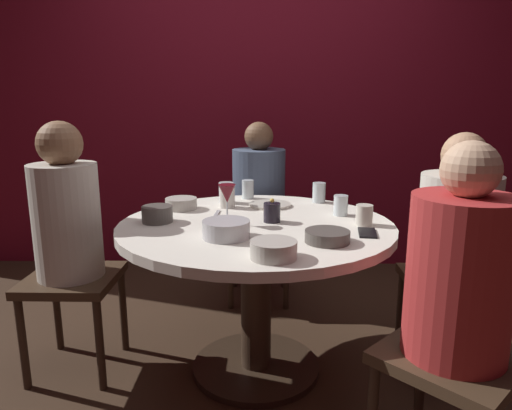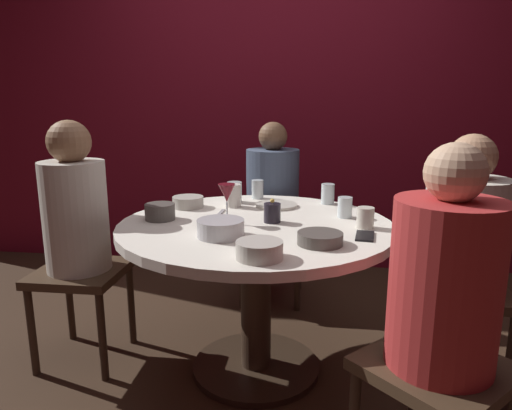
{
  "view_description": "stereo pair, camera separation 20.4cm",
  "coord_description": "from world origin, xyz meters",
  "px_view_note": "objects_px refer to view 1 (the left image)",
  "views": [
    {
      "loc": [
        0.04,
        -1.99,
        1.26
      ],
      "look_at": [
        0.0,
        0.0,
        0.81
      ],
      "focal_mm": 32.51,
      "sensor_mm": 36.0,
      "label": 1
    },
    {
      "loc": [
        0.24,
        -1.97,
        1.26
      ],
      "look_at": [
        0.0,
        0.0,
        0.81
      ],
      "focal_mm": 32.51,
      "sensor_mm": 36.0,
      "label": 2
    }
  ],
  "objects_px": {
    "bowl_salad_center": "(327,236)",
    "bowl_sauce_side": "(274,249)",
    "wine_glass": "(227,195)",
    "cup_center_front": "(364,215)",
    "dining_table": "(256,258)",
    "bowl_rice_portion": "(181,204)",
    "cup_by_right_diner": "(319,193)",
    "cup_near_candle": "(341,205)",
    "cup_far_edge": "(248,189)",
    "seated_diner_front_right": "(459,283)",
    "cell_phone": "(367,233)",
    "cup_beside_wine": "(226,193)",
    "bowl_small_white": "(157,214)",
    "dinner_plate": "(270,205)",
    "seated_diner_back": "(259,192)",
    "cup_by_left_diner": "(227,196)",
    "seated_diner_left": "(67,222)",
    "candle_holder": "(272,212)",
    "bowl_serving_large": "(226,229)",
    "seated_diner_right": "(457,229)"
  },
  "relations": [
    {
      "from": "bowl_salad_center",
      "to": "bowl_sauce_side",
      "type": "height_order",
      "value": "bowl_sauce_side"
    },
    {
      "from": "wine_glass",
      "to": "bowl_salad_center",
      "type": "relative_size",
      "value": 1.02
    },
    {
      "from": "cup_center_front",
      "to": "wine_glass",
      "type": "bearing_deg",
      "value": 179.68
    },
    {
      "from": "dining_table",
      "to": "bowl_rice_portion",
      "type": "height_order",
      "value": "bowl_rice_portion"
    },
    {
      "from": "cup_by_right_diner",
      "to": "cup_center_front",
      "type": "xyz_separation_m",
      "value": [
        0.15,
        -0.46,
        -0.01
      ]
    },
    {
      "from": "cup_near_candle",
      "to": "cup_center_front",
      "type": "xyz_separation_m",
      "value": [
        0.07,
        -0.17,
        -0.0
      ]
    },
    {
      "from": "cup_far_edge",
      "to": "dining_table",
      "type": "bearing_deg",
      "value": -83.84
    },
    {
      "from": "seated_diner_front_right",
      "to": "bowl_rice_portion",
      "type": "height_order",
      "value": "seated_diner_front_right"
    },
    {
      "from": "cell_phone",
      "to": "cup_beside_wine",
      "type": "height_order",
      "value": "cup_beside_wine"
    },
    {
      "from": "bowl_small_white",
      "to": "bowl_rice_portion",
      "type": "height_order",
      "value": "bowl_small_white"
    },
    {
      "from": "dinner_plate",
      "to": "bowl_rice_portion",
      "type": "height_order",
      "value": "bowl_rice_portion"
    },
    {
      "from": "seated_diner_back",
      "to": "cup_by_left_diner",
      "type": "relative_size",
      "value": 9.72
    },
    {
      "from": "dining_table",
      "to": "cup_near_candle",
      "type": "height_order",
      "value": "cup_near_candle"
    },
    {
      "from": "seated_diner_back",
      "to": "bowl_sauce_side",
      "type": "bearing_deg",
      "value": 3.08
    },
    {
      "from": "cup_far_edge",
      "to": "cup_near_candle",
      "type": "bearing_deg",
      "value": -39.64
    },
    {
      "from": "dinner_plate",
      "to": "bowl_small_white",
      "type": "height_order",
      "value": "bowl_small_white"
    },
    {
      "from": "seated_diner_front_right",
      "to": "seated_diner_left",
      "type": "bearing_deg",
      "value": 21.75
    },
    {
      "from": "seated_diner_left",
      "to": "seated_diner_front_right",
      "type": "xyz_separation_m",
      "value": [
        1.49,
        -0.64,
        -0.01
      ]
    },
    {
      "from": "dining_table",
      "to": "cup_by_right_diner",
      "type": "height_order",
      "value": "cup_by_right_diner"
    },
    {
      "from": "bowl_small_white",
      "to": "cup_by_right_diner",
      "type": "height_order",
      "value": "cup_by_right_diner"
    },
    {
      "from": "seated_diner_left",
      "to": "bowl_small_white",
      "type": "relative_size",
      "value": 8.6
    },
    {
      "from": "candle_holder",
      "to": "dining_table",
      "type": "bearing_deg",
      "value": -168.09
    },
    {
      "from": "seated_diner_left",
      "to": "bowl_serving_large",
      "type": "relative_size",
      "value": 6.22
    },
    {
      "from": "cup_by_right_diner",
      "to": "cup_far_edge",
      "type": "xyz_separation_m",
      "value": [
        -0.38,
        0.09,
        -0.0
      ]
    },
    {
      "from": "seated_diner_right",
      "to": "bowl_small_white",
      "type": "distance_m",
      "value": 1.33
    },
    {
      "from": "dining_table",
      "to": "seated_diner_front_right",
      "type": "distance_m",
      "value": 0.92
    },
    {
      "from": "cell_phone",
      "to": "cup_center_front",
      "type": "distance_m",
      "value": 0.14
    },
    {
      "from": "seated_diner_front_right",
      "to": "cup_center_front",
      "type": "xyz_separation_m",
      "value": [
        -0.17,
        0.61,
        0.06
      ]
    },
    {
      "from": "seated_diner_left",
      "to": "dining_table",
      "type": "bearing_deg",
      "value": 0.0
    },
    {
      "from": "dining_table",
      "to": "cup_far_edge",
      "type": "height_order",
      "value": "cup_far_edge"
    },
    {
      "from": "dining_table",
      "to": "bowl_small_white",
      "type": "height_order",
      "value": "bowl_small_white"
    },
    {
      "from": "cup_by_left_diner",
      "to": "cup_by_right_diner",
      "type": "bearing_deg",
      "value": 15.02
    },
    {
      "from": "bowl_salad_center",
      "to": "bowl_sauce_side",
      "type": "xyz_separation_m",
      "value": [
        -0.21,
        -0.19,
        0.01
      ]
    },
    {
      "from": "bowl_small_white",
      "to": "cup_far_edge",
      "type": "height_order",
      "value": "cup_far_edge"
    },
    {
      "from": "bowl_sauce_side",
      "to": "bowl_rice_portion",
      "type": "height_order",
      "value": "bowl_sauce_side"
    },
    {
      "from": "candle_holder",
      "to": "cup_beside_wine",
      "type": "relative_size",
      "value": 0.99
    },
    {
      "from": "dining_table",
      "to": "cup_by_right_diner",
      "type": "relative_size",
      "value": 11.57
    },
    {
      "from": "cup_center_front",
      "to": "cup_beside_wine",
      "type": "height_order",
      "value": "cup_beside_wine"
    },
    {
      "from": "cell_phone",
      "to": "bowl_sauce_side",
      "type": "bearing_deg",
      "value": 46.32
    },
    {
      "from": "cell_phone",
      "to": "cup_near_candle",
      "type": "relative_size",
      "value": 1.47
    },
    {
      "from": "seated_diner_left",
      "to": "wine_glass",
      "type": "relative_size",
      "value": 6.66
    },
    {
      "from": "dining_table",
      "to": "cup_far_edge",
      "type": "xyz_separation_m",
      "value": [
        -0.06,
        0.52,
        0.22
      ]
    },
    {
      "from": "seated_diner_left",
      "to": "seated_diner_right",
      "type": "xyz_separation_m",
      "value": [
        1.74,
        -0.0,
        -0.02
      ]
    },
    {
      "from": "bowl_small_white",
      "to": "cup_beside_wine",
      "type": "xyz_separation_m",
      "value": [
        0.27,
        0.41,
        0.02
      ]
    },
    {
      "from": "cup_far_edge",
      "to": "cup_by_left_diner",
      "type": "bearing_deg",
      "value": -113.58
    },
    {
      "from": "seated_diner_right",
      "to": "cup_by_right_diner",
      "type": "bearing_deg",
      "value": -37.08
    },
    {
      "from": "seated_diner_back",
      "to": "bowl_sauce_side",
      "type": "distance_m",
      "value": 1.31
    },
    {
      "from": "candle_holder",
      "to": "cup_near_candle",
      "type": "distance_m",
      "value": 0.35
    },
    {
      "from": "bowl_serving_large",
      "to": "bowl_rice_portion",
      "type": "bearing_deg",
      "value": 118.57
    },
    {
      "from": "dining_table",
      "to": "seated_diner_back",
      "type": "height_order",
      "value": "seated_diner_back"
    }
  ]
}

